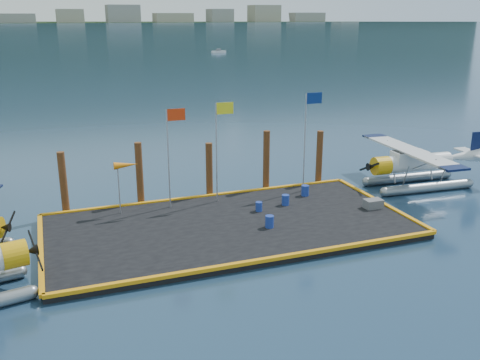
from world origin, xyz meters
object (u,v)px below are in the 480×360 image
object	(u,v)px
drum_5	(259,207)
piling_0	(64,185)
windsock	(126,166)
drum_4	(305,190)
crate	(373,204)
drum_2	(285,200)
piling_3	(266,162)
flagpole_red	(171,143)
piling_2	(209,172)
flagpole_yellow	(220,137)
flagpole_blue	(308,127)
drum_1	(269,222)
piling_1	(140,176)
piling_4	(319,159)
seaplane_d	(414,165)

from	to	relation	value
drum_5	piling_0	distance (m)	11.64
windsock	drum_4	bearing A→B (deg)	-4.61
drum_5	crate	size ratio (longest dim) A/B	0.52
drum_2	piling_3	world-z (taller)	piling_3
drum_5	flagpole_red	xyz separation A→B (m)	(-4.59, 2.53, 3.71)
flagpole_red	piling_2	size ratio (longest dim) A/B	1.58
flagpole_red	piling_2	bearing A→B (deg)	29.80
flagpole_yellow	flagpole_blue	world-z (taller)	flagpole_blue
flagpole_yellow	piling_0	bearing A→B (deg)	170.14
drum_1	flagpole_blue	xyz separation A→B (m)	(4.82, 5.09, 3.95)
drum_4	drum_5	distance (m)	4.22
drum_4	windsock	bearing A→B (deg)	175.39
drum_5	crate	distance (m)	6.96
drum_2	windsock	bearing A→B (deg)	167.31
piling_1	flagpole_red	bearing A→B (deg)	-43.15
drum_4	piling_4	size ratio (longest dim) A/B	0.17
drum_4	piling_1	bearing A→B (deg)	166.19
piling_4	flagpole_red	bearing A→B (deg)	-171.57
flagpole_red	piling_2	xyz separation A→B (m)	(2.79, 1.60, -2.50)
drum_4	piling_3	bearing A→B (deg)	123.99
drum_5	flagpole_red	size ratio (longest dim) A/B	0.09
drum_1	flagpole_red	size ratio (longest dim) A/B	0.11
piling_1	piling_4	world-z (taller)	piling_1
seaplane_d	piling_1	bearing A→B (deg)	85.97
seaplane_d	piling_0	bearing A→B (deg)	87.42
drum_5	flagpole_yellow	world-z (taller)	flagpole_yellow
drum_5	flagpole_yellow	distance (m)	4.86
windsock	flagpole_yellow	bearing A→B (deg)	0.00
drum_1	windsock	bearing A→B (deg)	143.60
drum_2	windsock	distance (m)	9.82
drum_5	crate	bearing A→B (deg)	-15.75
drum_5	piling_3	world-z (taller)	piling_3
drum_1	piling_0	size ratio (longest dim) A/B	0.17
drum_1	piling_3	bearing A→B (deg)	68.62
drum_4	drum_5	xyz separation A→B (m)	(-3.89, -1.62, -0.06)
crate	flagpole_red	bearing A→B (deg)	158.63
drum_5	piling_4	xyz separation A→B (m)	(6.20, 4.13, 1.32)
seaplane_d	crate	world-z (taller)	seaplane_d
drum_2	drum_4	distance (m)	2.28
drum_2	crate	xyz separation A→B (m)	(4.76, -2.33, -0.05)
seaplane_d	flagpole_blue	bearing A→B (deg)	87.31
piling_2	piling_3	xyz separation A→B (m)	(4.00, 0.00, 0.25)
piling_0	piling_1	size ratio (longest dim) A/B	0.95
flagpole_yellow	piling_0	distance (m)	9.67
seaplane_d	piling_2	size ratio (longest dim) A/B	2.73
flagpole_red	windsock	size ratio (longest dim) A/B	1.92
seaplane_d	piling_1	xyz separation A→B (m)	(-18.61, 2.46, 0.50)
drum_2	piling_1	bearing A→B (deg)	155.90
windsock	piling_3	xyz separation A→B (m)	(9.53, 1.60, -1.08)
drum_4	seaplane_d	bearing A→B (deg)	0.32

